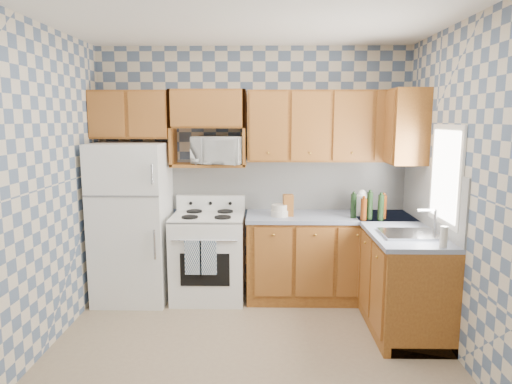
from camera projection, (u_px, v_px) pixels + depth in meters
floor at (248, 358)px, 3.72m from camera, size 3.40×3.40×0.00m
back_wall at (253, 171)px, 5.09m from camera, size 3.40×0.02×2.70m
right_wall at (470, 195)px, 3.48m from camera, size 0.02×3.20×2.70m
backsplash_back at (289, 185)px, 5.09m from camera, size 2.60×0.02×0.56m
backsplash_right at (430, 197)px, 4.29m from camera, size 0.02×1.60×0.56m
refrigerator at (132, 222)px, 4.84m from camera, size 0.75×0.70×1.68m
stove_body at (209, 257)px, 4.92m from camera, size 0.76×0.65×0.90m
cooktop at (208, 216)px, 4.84m from camera, size 0.76×0.65×0.02m
backguard at (211, 203)px, 5.10m from camera, size 0.76×0.08×0.17m
dish_towel_left at (193, 257)px, 4.56m from camera, size 0.17×0.02×0.35m
dish_towel_right at (208, 258)px, 4.56m from camera, size 0.17×0.02×0.35m
base_cabinets_back at (329, 258)px, 4.92m from camera, size 1.75×0.60×0.88m
base_cabinets_right at (395, 274)px, 4.42m from camera, size 0.60×1.60×0.88m
countertop_back at (330, 217)px, 4.84m from camera, size 1.77×0.63×0.04m
countertop_right at (397, 228)px, 4.34m from camera, size 0.63×1.60×0.04m
upper_cabinets_back at (330, 126)px, 4.83m from camera, size 1.75×0.33×0.74m
upper_cabinets_fridge at (131, 115)px, 4.85m from camera, size 0.82×0.33×0.50m
upper_cabinets_right at (403, 126)px, 4.63m from camera, size 0.33×0.70×0.74m
microwave_shelf at (209, 165)px, 4.92m from camera, size 0.80×0.33×0.03m
microwave at (219, 150)px, 4.85m from camera, size 0.59×0.46×0.29m
sink at (409, 234)px, 3.99m from camera, size 0.48×0.40×0.03m
window at (446, 175)px, 3.90m from camera, size 0.02×0.66×0.86m
bottle_0 at (370, 206)px, 4.60m from camera, size 0.06×0.06×0.28m
bottle_1 at (381, 208)px, 4.56m from camera, size 0.06×0.06×0.26m
bottle_2 at (383, 207)px, 4.64m from camera, size 0.06×0.06×0.24m
bottle_3 at (364, 209)px, 4.56m from camera, size 0.06×0.06×0.22m
bottle_4 at (354, 206)px, 4.67m from camera, size 0.06×0.06×0.25m
knife_block at (288, 205)px, 4.77m from camera, size 0.11×0.11×0.23m
electric_kettle at (362, 205)px, 4.82m from camera, size 0.17×0.17×0.21m
food_containers at (280, 210)px, 4.76m from camera, size 0.19×0.19×0.12m
soap_bottle at (444, 237)px, 3.60m from camera, size 0.06×0.06×0.17m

